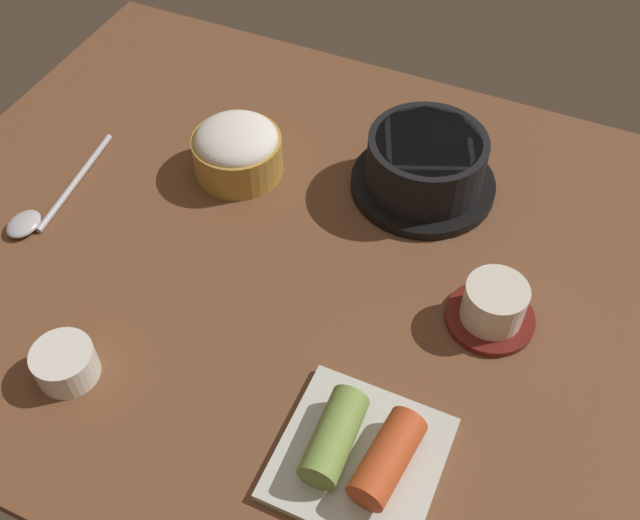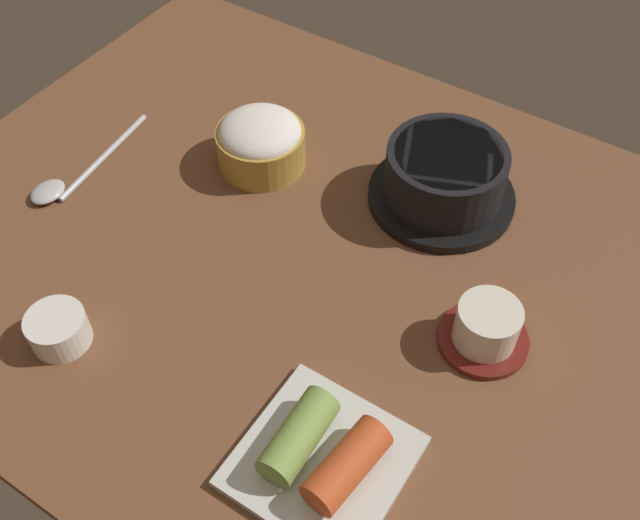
% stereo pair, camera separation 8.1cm
% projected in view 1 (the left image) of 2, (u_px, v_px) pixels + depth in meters
% --- Properties ---
extents(dining_table, '(1.00, 0.76, 0.02)m').
position_uv_depth(dining_table, '(311.00, 265.00, 0.86)').
color(dining_table, brown).
rests_on(dining_table, ground).
extents(stone_pot, '(0.18, 0.18, 0.08)m').
position_uv_depth(stone_pot, '(425.00, 165.00, 0.90)').
color(stone_pot, black).
rests_on(stone_pot, dining_table).
extents(rice_bowl, '(0.11, 0.11, 0.07)m').
position_uv_depth(rice_bowl, '(237.00, 149.00, 0.92)').
color(rice_bowl, '#B78C38').
rests_on(rice_bowl, dining_table).
extents(tea_cup_with_saucer, '(0.10, 0.10, 0.06)m').
position_uv_depth(tea_cup_with_saucer, '(492.00, 309.00, 0.77)').
color(tea_cup_with_saucer, maroon).
rests_on(tea_cup_with_saucer, dining_table).
extents(kimchi_plate, '(0.15, 0.15, 0.05)m').
position_uv_depth(kimchi_plate, '(360.00, 452.00, 0.68)').
color(kimchi_plate, silver).
rests_on(kimchi_plate, dining_table).
extents(side_bowl_near, '(0.06, 0.06, 0.04)m').
position_uv_depth(side_bowl_near, '(65.00, 363.00, 0.74)').
color(side_bowl_near, white).
rests_on(side_bowl_near, dining_table).
extents(spoon, '(0.04, 0.20, 0.01)m').
position_uv_depth(spoon, '(43.00, 208.00, 0.90)').
color(spoon, '#B7B7BC').
rests_on(spoon, dining_table).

